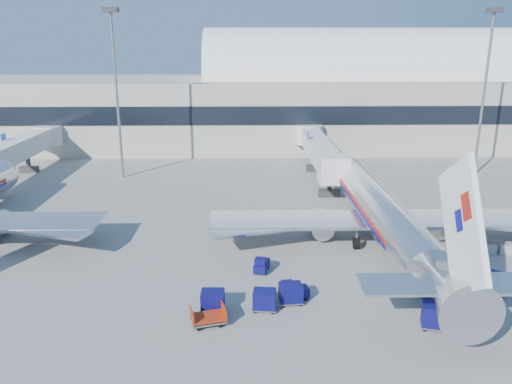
{
  "coord_description": "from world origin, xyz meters",
  "views": [
    {
      "loc": [
        -2.6,
        -38.54,
        17.82
      ],
      "look_at": [
        -1.7,
        6.0,
        4.74
      ],
      "focal_mm": 35.0,
      "sensor_mm": 36.0,
      "label": 1
    }
  ],
  "objects_px": {
    "jetbridge_near": "(318,148)",
    "mast_east": "(487,69)",
    "airliner_main": "(384,215)",
    "cart_solo_far": "(493,283)",
    "tug_lead": "(293,291)",
    "tug_right": "(424,272)",
    "cart_train_c": "(213,300)",
    "tug_left": "(261,265)",
    "cart_train_b": "(265,300)",
    "mast_west": "(115,69)",
    "jetbridge_mid": "(19,149)",
    "cart_solo_near": "(437,316)",
    "cart_open_red": "(209,318)",
    "barrier_near": "(479,250)",
    "cart_train_a": "(291,293)"
  },
  "relations": [
    {
      "from": "jetbridge_near",
      "to": "mast_east",
      "type": "relative_size",
      "value": 1.22
    },
    {
      "from": "airliner_main",
      "to": "cart_solo_far",
      "type": "xyz_separation_m",
      "value": [
        5.72,
        -9.69,
        -2.05
      ]
    },
    {
      "from": "tug_lead",
      "to": "tug_right",
      "type": "relative_size",
      "value": 0.91
    },
    {
      "from": "tug_lead",
      "to": "cart_train_c",
      "type": "distance_m",
      "value": 5.96
    },
    {
      "from": "tug_left",
      "to": "cart_train_b",
      "type": "relative_size",
      "value": 1.22
    },
    {
      "from": "mast_east",
      "to": "mast_west",
      "type": "bearing_deg",
      "value": 180.0
    },
    {
      "from": "airliner_main",
      "to": "jetbridge_mid",
      "type": "height_order",
      "value": "airliner_main"
    },
    {
      "from": "cart_train_c",
      "to": "cart_solo_far",
      "type": "bearing_deg",
      "value": 7.13
    },
    {
      "from": "tug_lead",
      "to": "mast_west",
      "type": "bearing_deg",
      "value": 107.38
    },
    {
      "from": "jetbridge_mid",
      "to": "cart_solo_near",
      "type": "distance_m",
      "value": 60.12
    },
    {
      "from": "cart_solo_far",
      "to": "cart_open_red",
      "type": "relative_size",
      "value": 0.9
    },
    {
      "from": "jetbridge_near",
      "to": "tug_right",
      "type": "distance_m",
      "value": 34.12
    },
    {
      "from": "jetbridge_near",
      "to": "cart_train_c",
      "type": "bearing_deg",
      "value": -108.25
    },
    {
      "from": "mast_east",
      "to": "barrier_near",
      "type": "xyz_separation_m",
      "value": [
        -12.0,
        -28.0,
        -14.34
      ]
    },
    {
      "from": "cart_train_c",
      "to": "cart_solo_near",
      "type": "relative_size",
      "value": 0.78
    },
    {
      "from": "mast_west",
      "to": "tug_right",
      "type": "bearing_deg",
      "value": -46.4
    },
    {
      "from": "mast_west",
      "to": "tug_lead",
      "type": "height_order",
      "value": "mast_west"
    },
    {
      "from": "cart_train_a",
      "to": "cart_open_red",
      "type": "distance_m",
      "value": 6.32
    },
    {
      "from": "cart_open_red",
      "to": "cart_solo_near",
      "type": "bearing_deg",
      "value": -17.55
    },
    {
      "from": "jetbridge_near",
      "to": "barrier_near",
      "type": "height_order",
      "value": "jetbridge_near"
    },
    {
      "from": "airliner_main",
      "to": "tug_right",
      "type": "xyz_separation_m",
      "value": [
        1.37,
        -7.45,
        -2.22
      ]
    },
    {
      "from": "cart_open_red",
      "to": "barrier_near",
      "type": "bearing_deg",
      "value": 10.92
    },
    {
      "from": "cart_train_c",
      "to": "cart_open_red",
      "type": "xyz_separation_m",
      "value": [
        -0.18,
        -1.76,
        -0.37
      ]
    },
    {
      "from": "jetbridge_near",
      "to": "cart_train_b",
      "type": "bearing_deg",
      "value": -103.24
    },
    {
      "from": "mast_east",
      "to": "cart_train_c",
      "type": "height_order",
      "value": "mast_east"
    },
    {
      "from": "mast_east",
      "to": "cart_open_red",
      "type": "xyz_separation_m",
      "value": [
        -35.16,
        -39.1,
        -14.36
      ]
    },
    {
      "from": "tug_lead",
      "to": "cart_open_red",
      "type": "height_order",
      "value": "tug_lead"
    },
    {
      "from": "jetbridge_mid",
      "to": "mast_west",
      "type": "xyz_separation_m",
      "value": [
        14.4,
        -0.81,
        10.86
      ]
    },
    {
      "from": "cart_train_b",
      "to": "cart_train_c",
      "type": "relative_size",
      "value": 1.05
    },
    {
      "from": "jetbridge_near",
      "to": "barrier_near",
      "type": "distance_m",
      "value": 30.82
    },
    {
      "from": "tug_left",
      "to": "cart_open_red",
      "type": "distance_m",
      "value": 8.85
    },
    {
      "from": "cart_open_red",
      "to": "cart_solo_far",
      "type": "bearing_deg",
      "value": -4.07
    },
    {
      "from": "airliner_main",
      "to": "tug_right",
      "type": "relative_size",
      "value": 14.67
    },
    {
      "from": "cart_open_red",
      "to": "tug_right",
      "type": "bearing_deg",
      "value": 5.73
    },
    {
      "from": "jetbridge_near",
      "to": "cart_train_a",
      "type": "distance_m",
      "value": 37.98
    },
    {
      "from": "barrier_near",
      "to": "cart_solo_far",
      "type": "distance_m",
      "value": 7.55
    },
    {
      "from": "cart_solo_far",
      "to": "jetbridge_near",
      "type": "bearing_deg",
      "value": 133.27
    },
    {
      "from": "tug_right",
      "to": "tug_lead",
      "type": "bearing_deg",
      "value": -121.64
    },
    {
      "from": "cart_solo_near",
      "to": "cart_train_c",
      "type": "bearing_deg",
      "value": -175.32
    },
    {
      "from": "mast_west",
      "to": "tug_right",
      "type": "distance_m",
      "value": 47.62
    },
    {
      "from": "cart_solo_far",
      "to": "cart_open_red",
      "type": "xyz_separation_m",
      "value": [
        -20.88,
        -3.91,
        -0.44
      ]
    },
    {
      "from": "tug_lead",
      "to": "cart_train_a",
      "type": "xyz_separation_m",
      "value": [
        -0.21,
        -0.66,
        0.17
      ]
    },
    {
      "from": "airliner_main",
      "to": "cart_open_red",
      "type": "xyz_separation_m",
      "value": [
        -15.16,
        -13.6,
        -2.49
      ]
    },
    {
      "from": "cart_train_a",
      "to": "tug_left",
      "type": "bearing_deg",
      "value": 103.17
    },
    {
      "from": "airliner_main",
      "to": "tug_right",
      "type": "height_order",
      "value": "airliner_main"
    },
    {
      "from": "tug_left",
      "to": "barrier_near",
      "type": "bearing_deg",
      "value": -66.43
    },
    {
      "from": "cart_train_c",
      "to": "tug_lead",
      "type": "bearing_deg",
      "value": 16.95
    },
    {
      "from": "jetbridge_mid",
      "to": "tug_lead",
      "type": "bearing_deg",
      "value": -46.1
    },
    {
      "from": "cart_solo_far",
      "to": "mast_west",
      "type": "bearing_deg",
      "value": 165.98
    },
    {
      "from": "jetbridge_mid",
      "to": "cart_train_c",
      "type": "bearing_deg",
      "value": -52.36
    }
  ]
}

